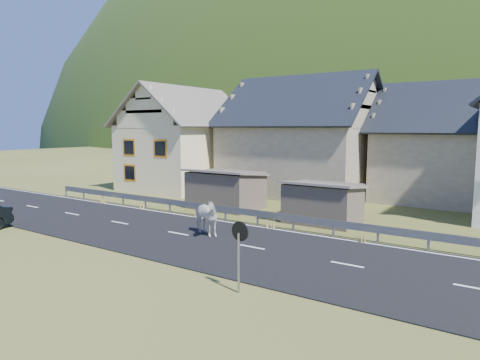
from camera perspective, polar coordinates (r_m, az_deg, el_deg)
The scene contains 12 objects.
ground at distance 19.94m, azimuth -8.24°, elevation -7.18°, with size 160.00×160.00×0.00m, color #404316.
road at distance 19.93m, azimuth -8.24°, elevation -7.12°, with size 60.00×7.00×0.04m, color black.
lane_markings at distance 19.93m, azimuth -8.24°, elevation -7.06°, with size 60.00×6.60×0.01m, color silver.
guardrail at distance 22.60m, azimuth -1.97°, elevation -3.96°, with size 28.10×0.09×0.75m.
shed_left at distance 25.92m, azimuth -1.89°, elevation -1.34°, with size 4.30×3.30×2.40m, color brown.
shed_right at distance 22.33m, azimuth 10.99°, elevation -3.08°, with size 3.80×2.90×2.20m, color brown.
house_cream at distance 34.95m, azimuth -7.30°, elevation 6.13°, with size 7.80×9.80×8.30m.
house_stone_a at distance 32.46m, azimuth 8.43°, elevation 6.53°, with size 10.80×9.80×8.90m.
house_stone_b at distance 31.53m, azimuth 26.75°, elevation 5.13°, with size 9.80×8.80×8.10m.
conifer_patch at distance 141.68m, azimuth 5.36°, elevation 7.44°, with size 76.00×50.00×28.00m, color black.
horse at distance 19.38m, azimuth -4.81°, elevation -4.84°, with size 2.01×0.92×1.70m, color silver.
traffic_mirror at distance 12.65m, azimuth -0.03°, elevation -8.07°, with size 0.60×0.18×2.15m.
Camera 1 is at (13.05, -14.27, 4.86)m, focal length 32.00 mm.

